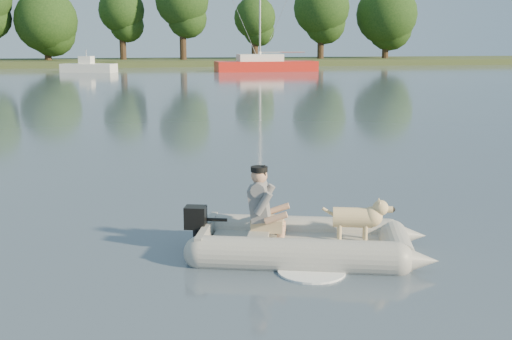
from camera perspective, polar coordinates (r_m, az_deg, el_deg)
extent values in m
plane|color=slate|center=(8.08, -0.28, -8.58)|extent=(160.00, 160.00, 0.00)
cube|color=#47512D|center=(69.52, -9.67, 9.38)|extent=(160.00, 12.00, 0.70)
cylinder|color=#332316|center=(69.33, -18.02, 9.99)|extent=(0.70, 0.70, 2.94)
sphere|color=#2C4B19|center=(69.33, -18.18, 12.48)|extent=(6.27, 6.27, 6.27)
cylinder|color=#332316|center=(69.42, -11.74, 10.62)|extent=(0.70, 0.70, 3.67)
sphere|color=#2C4B19|center=(69.47, -11.87, 13.73)|extent=(4.69, 4.69, 4.69)
cylinder|color=#332316|center=(67.80, -6.50, 11.02)|extent=(0.70, 0.70, 4.29)
sphere|color=#2C4B19|center=(67.90, -6.59, 14.75)|extent=(5.43, 5.43, 5.43)
cylinder|color=#332316|center=(69.06, -0.10, 10.66)|extent=(0.70, 0.70, 3.21)
sphere|color=#2C4B19|center=(69.08, -0.11, 13.39)|extent=(4.41, 4.41, 4.41)
cylinder|color=#332316|center=(71.38, 5.77, 10.92)|extent=(0.70, 0.70, 3.94)
sphere|color=#2C4B19|center=(71.45, 5.83, 14.17)|extent=(6.03, 6.03, 6.03)
cylinder|color=#332316|center=(74.12, 11.42, 10.62)|extent=(0.70, 0.70, 3.52)
sphere|color=#2C4B19|center=(74.16, 11.54, 13.41)|extent=(6.68, 6.68, 6.68)
cube|color=red|center=(55.68, 0.89, 9.10)|extent=(8.70, 2.85, 1.08)
cube|color=white|center=(55.53, 0.35, 9.93)|extent=(3.83, 2.05, 0.65)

